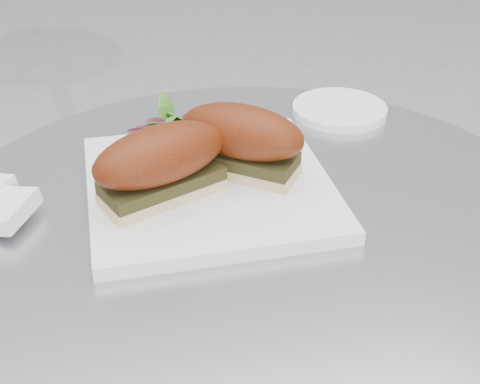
# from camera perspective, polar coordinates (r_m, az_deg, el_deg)

# --- Properties ---
(table) EXTENTS (0.70, 0.70, 0.73)m
(table) POSITION_cam_1_polar(r_m,az_deg,el_deg) (0.87, 0.92, -15.69)
(table) COLOR #B4B6BC
(table) RESTS_ON ground
(plate) EXTENTS (0.27, 0.27, 0.02)m
(plate) POSITION_cam_1_polar(r_m,az_deg,el_deg) (0.74, -2.66, 0.47)
(plate) COLOR white
(plate) RESTS_ON table
(sandwich_left) EXTENTS (0.16, 0.12, 0.08)m
(sandwich_left) POSITION_cam_1_polar(r_m,az_deg,el_deg) (0.69, -6.76, 2.55)
(sandwich_left) COLOR tan
(sandwich_left) RESTS_ON plate
(sandwich_right) EXTENTS (0.15, 0.14, 0.08)m
(sandwich_right) POSITION_cam_1_polar(r_m,az_deg,el_deg) (0.73, 0.17, 4.55)
(sandwich_right) COLOR tan
(sandwich_right) RESTS_ON plate
(salad) EXTENTS (0.09, 0.09, 0.05)m
(salad) POSITION_cam_1_polar(r_m,az_deg,el_deg) (0.79, -6.01, 5.07)
(salad) COLOR #469731
(salad) RESTS_ON plate
(saucer) EXTENTS (0.13, 0.13, 0.01)m
(saucer) POSITION_cam_1_polar(r_m,az_deg,el_deg) (0.94, 8.50, 6.97)
(saucer) COLOR white
(saucer) RESTS_ON table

